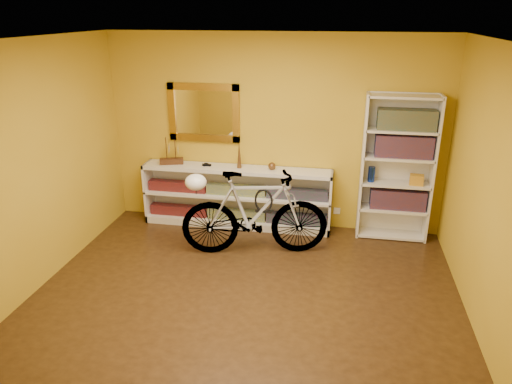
% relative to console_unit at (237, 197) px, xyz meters
% --- Properties ---
extents(floor, '(4.50, 4.00, 0.01)m').
position_rel_console_unit_xyz_m(floor, '(0.48, -1.81, -0.43)').
color(floor, black).
rests_on(floor, ground).
extents(ceiling, '(4.50, 4.00, 0.01)m').
position_rel_console_unit_xyz_m(ceiling, '(0.48, -1.81, 2.18)').
color(ceiling, silver).
rests_on(ceiling, ground).
extents(back_wall, '(4.50, 0.01, 2.60)m').
position_rel_console_unit_xyz_m(back_wall, '(0.48, 0.19, 0.88)').
color(back_wall, gold).
rests_on(back_wall, ground).
extents(left_wall, '(0.01, 4.00, 2.60)m').
position_rel_console_unit_xyz_m(left_wall, '(-1.78, -1.81, 0.88)').
color(left_wall, gold).
rests_on(left_wall, ground).
extents(right_wall, '(0.01, 4.00, 2.60)m').
position_rel_console_unit_xyz_m(right_wall, '(2.73, -1.81, 0.88)').
color(right_wall, gold).
rests_on(right_wall, ground).
extents(gilt_mirror, '(0.98, 0.06, 0.78)m').
position_rel_console_unit_xyz_m(gilt_mirror, '(-0.47, 0.15, 1.12)').
color(gilt_mirror, olive).
rests_on(gilt_mirror, back_wall).
extents(wall_socket, '(0.09, 0.02, 0.09)m').
position_rel_console_unit_xyz_m(wall_socket, '(1.38, 0.17, -0.17)').
color(wall_socket, silver).
rests_on(wall_socket, back_wall).
extents(console_unit, '(2.60, 0.35, 0.85)m').
position_rel_console_unit_xyz_m(console_unit, '(0.00, 0.00, 0.00)').
color(console_unit, silver).
rests_on(console_unit, floor).
extents(cd_row_lower, '(2.50, 0.13, 0.14)m').
position_rel_console_unit_xyz_m(cd_row_lower, '(0.00, -0.02, -0.26)').
color(cd_row_lower, black).
rests_on(cd_row_lower, console_unit).
extents(cd_row_upper, '(2.50, 0.13, 0.14)m').
position_rel_console_unit_xyz_m(cd_row_upper, '(0.00, -0.02, 0.11)').
color(cd_row_upper, navy).
rests_on(cd_row_upper, console_unit).
extents(model_ship, '(0.34, 0.21, 0.38)m').
position_rel_console_unit_xyz_m(model_ship, '(-0.92, 0.00, 0.62)').
color(model_ship, '#391F0F').
rests_on(model_ship, console_unit).
extents(toy_car, '(0.00, 0.00, 0.00)m').
position_rel_console_unit_xyz_m(toy_car, '(-0.41, 0.00, 0.43)').
color(toy_car, black).
rests_on(toy_car, console_unit).
extents(bronze_ornament, '(0.06, 0.06, 0.37)m').
position_rel_console_unit_xyz_m(bronze_ornament, '(0.04, 0.00, 0.61)').
color(bronze_ornament, brown).
rests_on(bronze_ornament, console_unit).
extents(decorative_orb, '(0.10, 0.10, 0.10)m').
position_rel_console_unit_xyz_m(decorative_orb, '(0.49, 0.00, 0.48)').
color(decorative_orb, brown).
rests_on(decorative_orb, console_unit).
extents(bookcase, '(0.90, 0.30, 1.90)m').
position_rel_console_unit_xyz_m(bookcase, '(2.10, 0.03, 0.52)').
color(bookcase, silver).
rests_on(bookcase, floor).
extents(book_row_a, '(0.70, 0.22, 0.26)m').
position_rel_console_unit_xyz_m(book_row_a, '(2.15, 0.03, 0.12)').
color(book_row_a, maroon).
rests_on(book_row_a, bookcase).
extents(book_row_b, '(0.70, 0.22, 0.28)m').
position_rel_console_unit_xyz_m(book_row_b, '(2.15, 0.03, 0.83)').
color(book_row_b, maroon).
rests_on(book_row_b, bookcase).
extents(book_row_c, '(0.70, 0.22, 0.25)m').
position_rel_console_unit_xyz_m(book_row_c, '(2.15, 0.03, 1.16)').
color(book_row_c, '#184E55').
rests_on(book_row_c, bookcase).
extents(travel_mug, '(0.09, 0.09, 0.20)m').
position_rel_console_unit_xyz_m(travel_mug, '(1.79, 0.01, 0.44)').
color(travel_mug, navy).
rests_on(travel_mug, bookcase).
extents(red_tin, '(0.17, 0.17, 0.18)m').
position_rel_console_unit_xyz_m(red_tin, '(1.90, 0.06, 1.13)').
color(red_tin, maroon).
rests_on(red_tin, bookcase).
extents(yellow_bag, '(0.18, 0.13, 0.13)m').
position_rel_console_unit_xyz_m(yellow_bag, '(2.35, -0.01, 0.41)').
color(yellow_bag, '#C48B22').
rests_on(yellow_bag, bookcase).
extents(bicycle, '(0.84, 1.88, 1.07)m').
position_rel_console_unit_xyz_m(bicycle, '(0.40, -0.76, 0.11)').
color(bicycle, silver).
rests_on(bicycle, floor).
extents(helmet, '(0.26, 0.25, 0.20)m').
position_rel_console_unit_xyz_m(helmet, '(-0.28, -0.91, 0.52)').
color(helmet, white).
rests_on(helmet, bicycle).
extents(u_lock, '(0.22, 0.02, 0.22)m').
position_rel_console_unit_xyz_m(u_lock, '(0.50, -0.74, 0.27)').
color(u_lock, black).
rests_on(u_lock, bicycle).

